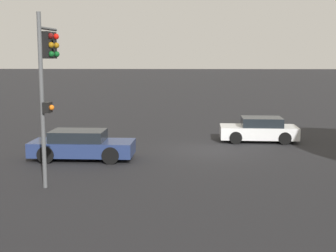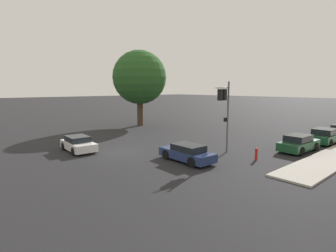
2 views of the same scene
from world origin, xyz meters
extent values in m
plane|color=black|center=(0.00, 0.00, 0.00)|extent=(300.00, 300.00, 0.00)
cylinder|color=#423323|center=(-11.89, 10.49, 2.00)|extent=(0.84, 0.84, 4.01)
sphere|color=#285623|center=(-11.89, 10.49, 6.82)|extent=(7.51, 7.51, 7.51)
cylinder|color=#515456|center=(5.98, 6.65, 2.92)|extent=(0.14, 0.14, 5.84)
cylinder|color=#515456|center=(5.91, 5.93, 5.34)|extent=(0.24, 1.45, 0.10)
cube|color=black|center=(5.93, 6.17, 4.79)|extent=(0.33, 0.33, 0.90)
sphere|color=#590F0F|center=(5.74, 6.19, 5.09)|extent=(0.20, 0.20, 0.20)
sphere|color=#99660F|center=(5.74, 6.19, 4.79)|extent=(0.20, 0.20, 0.20)
sphere|color=#0F511E|center=(5.74, 6.19, 4.49)|extent=(0.20, 0.20, 0.20)
cube|color=black|center=(5.89, 5.69, 4.79)|extent=(0.33, 0.33, 0.90)
sphere|color=red|center=(5.70, 5.71, 5.09)|extent=(0.20, 0.20, 0.20)
sphere|color=#99660F|center=(5.70, 5.71, 4.79)|extent=(0.20, 0.20, 0.20)
sphere|color=#0F511E|center=(5.70, 5.71, 4.49)|extent=(0.20, 0.20, 0.20)
cube|color=black|center=(5.80, 6.67, 2.74)|extent=(0.25, 0.37, 0.35)
sphere|color=orange|center=(5.66, 6.68, 2.74)|extent=(0.18, 0.18, 0.18)
cube|color=silver|center=(-2.61, -2.48, 0.49)|extent=(4.04, 1.98, 0.63)
cube|color=black|center=(-2.77, -2.47, 1.04)|extent=(2.13, 1.69, 0.46)
cylinder|color=black|center=(-1.34, -1.67, 0.32)|extent=(0.65, 0.25, 0.64)
cylinder|color=black|center=(-1.41, -3.39, 0.32)|extent=(0.65, 0.25, 0.64)
cylinder|color=black|center=(-3.80, -1.58, 0.32)|extent=(0.65, 0.25, 0.64)
cylinder|color=black|center=(-3.87, -3.29, 0.32)|extent=(0.65, 0.25, 0.64)
cube|color=navy|center=(5.66, 2.21, 0.50)|extent=(4.43, 1.85, 0.61)
cube|color=black|center=(5.84, 2.21, 1.04)|extent=(2.32, 1.59, 0.46)
cylinder|color=black|center=(4.28, 1.42, 0.36)|extent=(0.72, 0.24, 0.72)
cylinder|color=black|center=(4.32, 3.06, 0.36)|extent=(0.72, 0.24, 0.72)
cylinder|color=black|center=(7.01, 1.36, 0.36)|extent=(0.72, 0.24, 0.72)
cylinder|color=black|center=(7.04, 3.01, 0.36)|extent=(0.72, 0.24, 0.72)
cube|color=#194728|center=(9.79, 11.52, 0.54)|extent=(1.91, 4.37, 0.70)
cube|color=black|center=(9.79, 11.35, 1.16)|extent=(1.63, 2.29, 0.53)
cylinder|color=black|center=(9.00, 12.88, 0.35)|extent=(0.24, 0.72, 0.71)
cylinder|color=black|center=(10.67, 12.83, 0.35)|extent=(0.24, 0.72, 0.71)
cylinder|color=black|center=(8.92, 10.20, 0.35)|extent=(0.24, 0.72, 0.71)
cylinder|color=black|center=(10.59, 10.15, 0.35)|extent=(0.24, 0.72, 0.71)
cube|color=#194728|center=(10.03, 16.95, 0.54)|extent=(1.95, 4.43, 0.71)
cube|color=black|center=(10.04, 16.77, 1.17)|extent=(1.71, 2.30, 0.55)
cylinder|color=black|center=(9.12, 18.32, 0.34)|extent=(0.22, 0.67, 0.67)
cylinder|color=black|center=(9.12, 15.58, 0.34)|extent=(0.22, 0.67, 0.67)
cylinder|color=black|center=(10.95, 15.58, 0.34)|extent=(0.22, 0.67, 0.67)
cylinder|color=black|center=(9.22, 20.79, 0.32)|extent=(0.23, 0.65, 0.64)
cylinder|color=red|center=(8.91, 6.26, 0.38)|extent=(0.20, 0.20, 0.75)
sphere|color=red|center=(8.91, 6.26, 0.81)|extent=(0.22, 0.22, 0.22)
camera|label=1|loc=(1.26, 21.88, 4.40)|focal=50.00mm
camera|label=2|loc=(18.80, -11.12, 5.30)|focal=28.00mm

